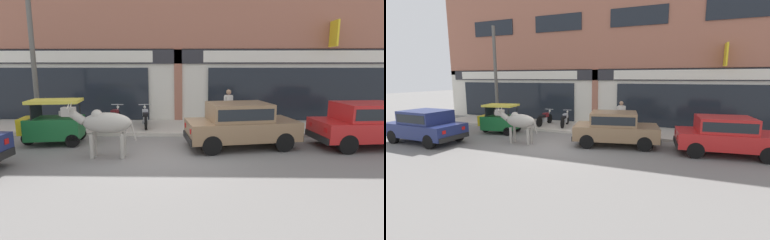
{
  "view_description": "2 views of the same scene",
  "coord_description": "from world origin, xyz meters",
  "views": [
    {
      "loc": [
        0.93,
        -8.75,
        2.6
      ],
      "look_at": [
        0.72,
        1.0,
        0.86
      ],
      "focal_mm": 28.0,
      "sensor_mm": 36.0,
      "label": 1
    },
    {
      "loc": [
        4.73,
        -9.84,
        2.91
      ],
      "look_at": [
        0.49,
        1.0,
        0.97
      ],
      "focal_mm": 24.0,
      "sensor_mm": 36.0,
      "label": 2
    }
  ],
  "objects": [
    {
      "name": "ground_plane",
      "position": [
        0.0,
        0.0,
        0.0
      ],
      "size": [
        90.0,
        90.0,
        0.0
      ],
      "primitive_type": "plane",
      "color": "slate"
    },
    {
      "name": "sidewalk",
      "position": [
        0.0,
        3.66,
        0.07
      ],
      "size": [
        19.0,
        2.93,
        0.13
      ],
      "primitive_type": "cube",
      "color": "#B7AFA3",
      "rests_on": "ground"
    },
    {
      "name": "shop_building",
      "position": [
        0.0,
        5.39,
        4.99
      ],
      "size": [
        23.0,
        1.4,
        10.36
      ],
      "color": "#9E604C",
      "rests_on": "ground"
    },
    {
      "name": "cow",
      "position": [
        -1.77,
        -0.42,
        1.01
      ],
      "size": [
        2.15,
        0.55,
        1.61
      ],
      "color": "#9E998E",
      "rests_on": "ground"
    },
    {
      "name": "car_0",
      "position": [
        6.46,
        0.89,
        0.81
      ],
      "size": [
        3.73,
        1.95,
        1.46
      ],
      "color": "black",
      "rests_on": "ground"
    },
    {
      "name": "car_2",
      "position": [
        2.29,
        0.76,
        0.81
      ],
      "size": [
        3.81,
        2.25,
        1.46
      ],
      "color": "black",
      "rests_on": "ground"
    },
    {
      "name": "auto_rickshaw",
      "position": [
        -3.96,
        1.03,
        0.66
      ],
      "size": [
        2.09,
        1.42,
        1.52
      ],
      "color": "black",
      "rests_on": "ground"
    },
    {
      "name": "motorcycle_0",
      "position": [
        -2.55,
        3.37,
        0.52
      ],
      "size": [
        0.52,
        1.81,
        0.88
      ],
      "color": "black",
      "rests_on": "sidewalk"
    },
    {
      "name": "motorcycle_1",
      "position": [
        -1.27,
        3.44,
        0.52
      ],
      "size": [
        0.6,
        1.79,
        0.88
      ],
      "color": "black",
      "rests_on": "sidewalk"
    },
    {
      "name": "pedestrian",
      "position": [
        2.1,
        2.85,
        1.12
      ],
      "size": [
        0.39,
        0.37,
        1.6
      ],
      "color": "#2D2D33",
      "rests_on": "sidewalk"
    },
    {
      "name": "utility_pole",
      "position": [
        -5.24,
        2.5,
        2.96
      ],
      "size": [
        0.18,
        0.18,
        5.65
      ],
      "primitive_type": "cylinder",
      "color": "#595651",
      "rests_on": "sidewalk"
    }
  ]
}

